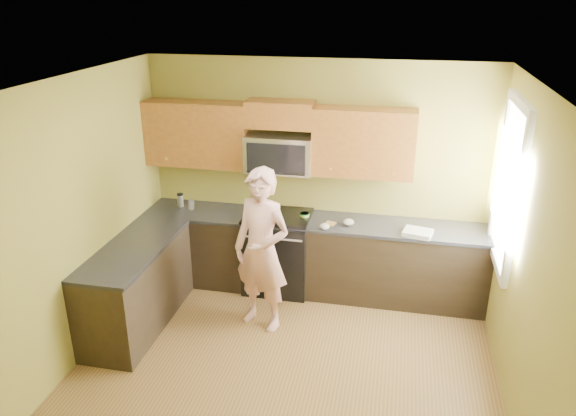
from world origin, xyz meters
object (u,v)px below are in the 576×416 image
(stove, at_px, (278,251))
(frying_pan, at_px, (264,223))
(microwave, at_px, (280,171))
(travel_mug, at_px, (181,206))
(woman, at_px, (262,250))
(butter_tub, at_px, (305,218))

(stove, bearing_deg, frying_pan, -112.55)
(microwave, xyz_separation_m, frying_pan, (-0.11, -0.38, -0.50))
(stove, relative_size, travel_mug, 5.75)
(woman, bearing_deg, stove, 110.42)
(woman, relative_size, butter_tub, 15.90)
(stove, xyz_separation_m, butter_tub, (0.31, 0.03, 0.45))
(butter_tub, relative_size, travel_mug, 0.67)
(microwave, relative_size, woman, 0.43)
(stove, xyz_separation_m, frying_pan, (-0.11, -0.26, 0.47))
(microwave, height_order, butter_tub, microwave)
(microwave, bearing_deg, travel_mug, -178.55)
(microwave, xyz_separation_m, butter_tub, (0.31, -0.09, -0.53))
(microwave, distance_m, woman, 1.09)
(butter_tub, bearing_deg, stove, -174.41)
(frying_pan, distance_m, travel_mug, 1.19)
(woman, distance_m, frying_pan, 0.57)
(woman, distance_m, travel_mug, 1.54)
(stove, xyz_separation_m, travel_mug, (-1.24, 0.09, 0.44))
(microwave, bearing_deg, frying_pan, -105.57)
(stove, height_order, butter_tub, butter_tub)
(stove, bearing_deg, travel_mug, 175.68)
(stove, xyz_separation_m, microwave, (0.00, 0.12, 0.97))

